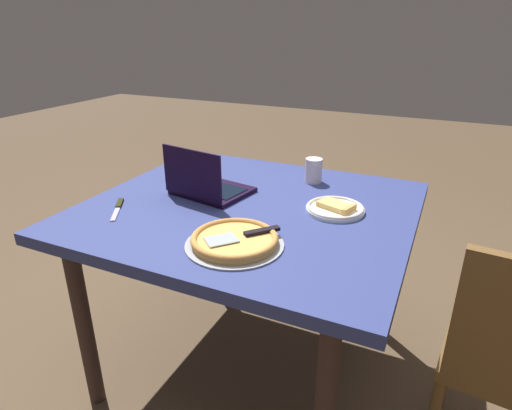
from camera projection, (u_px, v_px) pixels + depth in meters
The scene contains 7 objects.
ground_plane at pixel (250, 358), 1.99m from camera, with size 12.00×12.00×0.00m, color brown.
dining_table at pixel (249, 223), 1.71m from camera, with size 1.24×1.12×0.77m.
laptop at pixel (207, 186), 1.76m from camera, with size 0.33×0.29×0.21m.
pizza_plate at pixel (335, 208), 1.62m from camera, with size 0.22×0.22×0.04m.
pizza_tray at pixel (235, 240), 1.37m from camera, with size 0.32×0.32×0.04m.
table_knife at pixel (118, 207), 1.65m from camera, with size 0.12×0.18×0.01m.
drink_cup at pixel (314, 170), 1.90m from camera, with size 0.08×0.08×0.11m.
Camera 1 is at (-0.68, 1.39, 1.43)m, focal length 30.17 mm.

